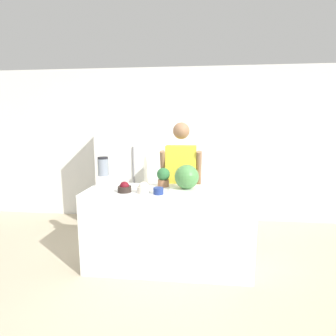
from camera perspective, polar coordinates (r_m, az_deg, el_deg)
ground_plane at (r=3.05m, az=-0.77°, el=-23.47°), size 14.00×14.00×0.00m
wall_back at (r=4.56m, az=2.12°, el=4.93°), size 8.00×0.06×2.60m
counter_island at (r=3.12m, az=-0.06°, el=-13.05°), size 1.87×0.66×0.92m
refrigerator at (r=4.34m, az=-9.15°, el=-1.21°), size 0.75×0.77×1.73m
person at (r=3.55m, az=2.80°, el=-3.38°), size 0.54×0.27×1.68m
cutting_board at (r=3.01m, az=3.61°, el=-4.60°), size 0.34×0.29×0.01m
watermelon at (r=2.97m, az=4.10°, el=-1.94°), size 0.27×0.27×0.27m
bowl_cherries at (r=2.93m, az=-9.45°, el=-4.29°), size 0.15×0.15×0.12m
bowl_cream at (r=2.87m, az=-5.36°, el=-4.39°), size 0.14×0.14×0.12m
bowl_small_blue at (r=2.81m, az=-2.11°, el=-4.99°), size 0.11×0.11×0.07m
blender at (r=3.29m, az=-13.88°, el=-0.89°), size 0.15×0.15×0.35m
potted_plant at (r=3.14m, az=-1.02°, el=-1.91°), size 0.16×0.16×0.23m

